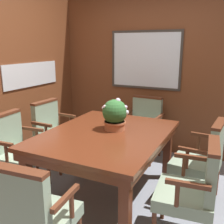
{
  "coord_description": "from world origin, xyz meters",
  "views": [
    {
      "loc": [
        1.2,
        -2.26,
        1.7
      ],
      "look_at": [
        -0.05,
        0.34,
        0.96
      ],
      "focal_mm": 42.0,
      "sensor_mm": 36.0,
      "label": 1
    }
  ],
  "objects_px": {
    "potted_plant": "(115,114)",
    "chair_head_far": "(144,124)",
    "chair_left_far": "(53,130)",
    "chair_head_near": "(33,213)",
    "chair_right_far": "(203,157)",
    "dining_table": "(106,141)",
    "chair_right_near": "(193,188)",
    "chair_left_near": "(16,148)"
  },
  "relations": [
    {
      "from": "chair_head_near",
      "to": "potted_plant",
      "type": "xyz_separation_m",
      "value": [
        0.02,
        1.35,
        0.41
      ]
    },
    {
      "from": "dining_table",
      "to": "chair_right_near",
      "type": "height_order",
      "value": "chair_right_near"
    },
    {
      "from": "dining_table",
      "to": "chair_right_far",
      "type": "xyz_separation_m",
      "value": [
        1.0,
        0.33,
        -0.14
      ]
    },
    {
      "from": "dining_table",
      "to": "chair_right_far",
      "type": "bearing_deg",
      "value": 18.22
    },
    {
      "from": "chair_left_far",
      "to": "chair_right_near",
      "type": "bearing_deg",
      "value": -107.03
    },
    {
      "from": "chair_right_far",
      "to": "chair_right_near",
      "type": "height_order",
      "value": "same"
    },
    {
      "from": "chair_head_near",
      "to": "chair_head_far",
      "type": "height_order",
      "value": "same"
    },
    {
      "from": "chair_head_near",
      "to": "potted_plant",
      "type": "relative_size",
      "value": 2.56
    },
    {
      "from": "chair_head_near",
      "to": "chair_right_far",
      "type": "relative_size",
      "value": 1.0
    },
    {
      "from": "chair_left_far",
      "to": "dining_table",
      "type": "bearing_deg",
      "value": -107.54
    },
    {
      "from": "chair_head_far",
      "to": "potted_plant",
      "type": "xyz_separation_m",
      "value": [
        0.01,
        -1.06,
        0.41
      ]
    },
    {
      "from": "chair_head_near",
      "to": "chair_right_near",
      "type": "height_order",
      "value": "same"
    },
    {
      "from": "chair_head_far",
      "to": "dining_table",
      "type": "bearing_deg",
      "value": -88.21
    },
    {
      "from": "chair_left_far",
      "to": "chair_left_near",
      "type": "distance_m",
      "value": 0.73
    },
    {
      "from": "chair_head_near",
      "to": "chair_left_near",
      "type": "bearing_deg",
      "value": -44.68
    },
    {
      "from": "dining_table",
      "to": "chair_right_near",
      "type": "relative_size",
      "value": 1.7
    },
    {
      "from": "dining_table",
      "to": "potted_plant",
      "type": "relative_size",
      "value": 4.36
    },
    {
      "from": "dining_table",
      "to": "chair_left_near",
      "type": "xyz_separation_m",
      "value": [
        -1.01,
        -0.35,
        -0.14
      ]
    },
    {
      "from": "potted_plant",
      "to": "chair_head_far",
      "type": "bearing_deg",
      "value": 90.67
    },
    {
      "from": "dining_table",
      "to": "chair_head_near",
      "type": "xyz_separation_m",
      "value": [
        0.02,
        -1.21,
        -0.14
      ]
    },
    {
      "from": "dining_table",
      "to": "chair_right_far",
      "type": "distance_m",
      "value": 1.06
    },
    {
      "from": "chair_right_far",
      "to": "chair_left_near",
      "type": "relative_size",
      "value": 1.0
    },
    {
      "from": "chair_head_near",
      "to": "chair_left_near",
      "type": "distance_m",
      "value": 1.34
    },
    {
      "from": "chair_right_far",
      "to": "chair_right_near",
      "type": "xyz_separation_m",
      "value": [
        0.01,
        -0.68,
        0.0
      ]
    },
    {
      "from": "chair_right_near",
      "to": "potted_plant",
      "type": "height_order",
      "value": "potted_plant"
    },
    {
      "from": "chair_left_far",
      "to": "chair_head_near",
      "type": "height_order",
      "value": "same"
    },
    {
      "from": "chair_head_far",
      "to": "chair_left_near",
      "type": "distance_m",
      "value": 1.87
    },
    {
      "from": "chair_left_far",
      "to": "chair_right_far",
      "type": "bearing_deg",
      "value": -88.92
    },
    {
      "from": "chair_head_near",
      "to": "chair_right_near",
      "type": "bearing_deg",
      "value": -143.84
    },
    {
      "from": "dining_table",
      "to": "chair_right_near",
      "type": "distance_m",
      "value": 1.08
    },
    {
      "from": "chair_left_near",
      "to": "potted_plant",
      "type": "xyz_separation_m",
      "value": [
        1.05,
        0.49,
        0.41
      ]
    },
    {
      "from": "dining_table",
      "to": "chair_left_far",
      "type": "distance_m",
      "value": 1.11
    },
    {
      "from": "chair_right_far",
      "to": "chair_left_far",
      "type": "bearing_deg",
      "value": -87.11
    },
    {
      "from": "dining_table",
      "to": "chair_right_near",
      "type": "xyz_separation_m",
      "value": [
        1.01,
        -0.35,
        -0.14
      ]
    },
    {
      "from": "chair_left_far",
      "to": "potted_plant",
      "type": "relative_size",
      "value": 2.56
    },
    {
      "from": "chair_head_far",
      "to": "chair_right_near",
      "type": "bearing_deg",
      "value": -54.63
    },
    {
      "from": "chair_head_near",
      "to": "chair_head_far",
      "type": "bearing_deg",
      "value": -95.12
    },
    {
      "from": "chair_left_near",
      "to": "chair_head_far",
      "type": "bearing_deg",
      "value": -37.76
    },
    {
      "from": "chair_left_far",
      "to": "chair_right_far",
      "type": "xyz_separation_m",
      "value": [
        2.04,
        -0.05,
        0.0
      ]
    },
    {
      "from": "dining_table",
      "to": "chair_head_far",
      "type": "xyz_separation_m",
      "value": [
        0.03,
        1.21,
        -0.14
      ]
    },
    {
      "from": "chair_right_far",
      "to": "potted_plant",
      "type": "distance_m",
      "value": 1.06
    },
    {
      "from": "chair_right_near",
      "to": "potted_plant",
      "type": "xyz_separation_m",
      "value": [
        -0.97,
        0.49,
        0.41
      ]
    }
  ]
}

